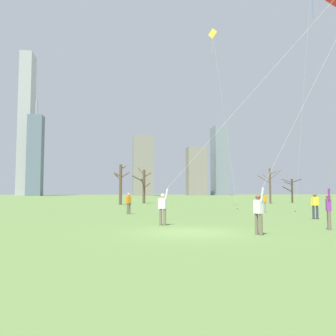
{
  "coord_description": "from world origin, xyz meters",
  "views": [
    {
      "loc": [
        -3.17,
        -14.11,
        1.71
      ],
      "look_at": [
        0.0,
        6.0,
        3.15
      ],
      "focal_mm": 36.14,
      "sensor_mm": 36.0,
      "label": 1
    }
  ],
  "objects_px": {
    "distant_kite_drifting_left_blue": "(310,5)",
    "kite_flyer_midfield_center_green": "(309,107)",
    "bare_tree_center": "(270,184)",
    "bare_tree_rightmost": "(121,183)",
    "bare_tree_left_of_center": "(144,185)",
    "bare_tree_right_of_center": "(292,189)",
    "kite_flyer_midfield_left_red": "(198,165)",
    "distant_kite_drifting_right_yellow": "(214,44)",
    "bystander_far_off_by_trees": "(129,202)",
    "bystander_strolling_midfield": "(315,205)",
    "bystander_watching_nearby": "(263,202)"
  },
  "relations": [
    {
      "from": "bystander_far_off_by_trees",
      "to": "bare_tree_right_of_center",
      "type": "xyz_separation_m",
      "value": [
        26.16,
        22.77,
        1.23
      ]
    },
    {
      "from": "kite_flyer_midfield_center_green",
      "to": "bare_tree_center",
      "type": "height_order",
      "value": "kite_flyer_midfield_center_green"
    },
    {
      "from": "bystander_strolling_midfield",
      "to": "bare_tree_center",
      "type": "xyz_separation_m",
      "value": [
        10.01,
        27.02,
        1.89
      ]
    },
    {
      "from": "kite_flyer_midfield_center_green",
      "to": "bystander_far_off_by_trees",
      "type": "distance_m",
      "value": 16.8
    },
    {
      "from": "bare_tree_center",
      "to": "distant_kite_drifting_right_yellow",
      "type": "bearing_deg",
      "value": -134.03
    },
    {
      "from": "kite_flyer_midfield_left_red",
      "to": "bystander_watching_nearby",
      "type": "bearing_deg",
      "value": 52.0
    },
    {
      "from": "bystander_watching_nearby",
      "to": "bare_tree_center",
      "type": "bearing_deg",
      "value": 62.93
    },
    {
      "from": "distant_kite_drifting_left_blue",
      "to": "bare_tree_center",
      "type": "height_order",
      "value": "distant_kite_drifting_left_blue"
    },
    {
      "from": "bare_tree_left_of_center",
      "to": "distant_kite_drifting_right_yellow",
      "type": "bearing_deg",
      "value": -69.12
    },
    {
      "from": "kite_flyer_midfield_left_red",
      "to": "kite_flyer_midfield_center_green",
      "type": "distance_m",
      "value": 6.03
    },
    {
      "from": "bystander_watching_nearby",
      "to": "bare_tree_right_of_center",
      "type": "bearing_deg",
      "value": 56.31
    },
    {
      "from": "distant_kite_drifting_left_blue",
      "to": "bare_tree_center",
      "type": "distance_m",
      "value": 26.97
    },
    {
      "from": "distant_kite_drifting_left_blue",
      "to": "bare_tree_right_of_center",
      "type": "height_order",
      "value": "distant_kite_drifting_left_blue"
    },
    {
      "from": "bystander_watching_nearby",
      "to": "bare_tree_left_of_center",
      "type": "xyz_separation_m",
      "value": [
        -7.9,
        23.86,
        1.87
      ]
    },
    {
      "from": "bare_tree_center",
      "to": "bare_tree_rightmost",
      "type": "bearing_deg",
      "value": -177.45
    },
    {
      "from": "distant_kite_drifting_left_blue",
      "to": "bare_tree_rightmost",
      "type": "xyz_separation_m",
      "value": [
        -15.05,
        20.83,
        -14.33
      ]
    },
    {
      "from": "bystander_strolling_midfield",
      "to": "bare_tree_center",
      "type": "bearing_deg",
      "value": 69.67
    },
    {
      "from": "kite_flyer_midfield_left_red",
      "to": "distant_kite_drifting_left_blue",
      "type": "bearing_deg",
      "value": 36.63
    },
    {
      "from": "bare_tree_center",
      "to": "distant_kite_drifting_left_blue",
      "type": "bearing_deg",
      "value": -106.93
    },
    {
      "from": "distant_kite_drifting_left_blue",
      "to": "bare_tree_rightmost",
      "type": "distance_m",
      "value": 29.42
    },
    {
      "from": "kite_flyer_midfield_left_red",
      "to": "bare_tree_rightmost",
      "type": "distance_m",
      "value": 29.78
    },
    {
      "from": "bystander_far_off_by_trees",
      "to": "bare_tree_right_of_center",
      "type": "distance_m",
      "value": 34.71
    },
    {
      "from": "bystander_far_off_by_trees",
      "to": "bare_tree_left_of_center",
      "type": "relative_size",
      "value": 0.3
    },
    {
      "from": "kite_flyer_midfield_left_red",
      "to": "kite_flyer_midfield_center_green",
      "type": "xyz_separation_m",
      "value": [
        2.86,
        -5.03,
        1.71
      ]
    },
    {
      "from": "bystander_strolling_midfield",
      "to": "bystander_watching_nearby",
      "type": "height_order",
      "value": "same"
    },
    {
      "from": "bystander_watching_nearby",
      "to": "distant_kite_drifting_left_blue",
      "type": "bearing_deg",
      "value": -23.73
    },
    {
      "from": "bystander_watching_nearby",
      "to": "bare_tree_right_of_center",
      "type": "xyz_separation_m",
      "value": [
        15.09,
        22.64,
        1.23
      ]
    },
    {
      "from": "bystander_watching_nearby",
      "to": "bystander_far_off_by_trees",
      "type": "xyz_separation_m",
      "value": [
        -11.07,
        -0.13,
        0.0
      ]
    },
    {
      "from": "distant_kite_drifting_right_yellow",
      "to": "bare_tree_center",
      "type": "height_order",
      "value": "distant_kite_drifting_right_yellow"
    },
    {
      "from": "bystander_watching_nearby",
      "to": "bare_tree_left_of_center",
      "type": "height_order",
      "value": "bare_tree_left_of_center"
    },
    {
      "from": "bare_tree_rightmost",
      "to": "bare_tree_right_of_center",
      "type": "height_order",
      "value": "bare_tree_rightmost"
    },
    {
      "from": "kite_flyer_midfield_left_red",
      "to": "bare_tree_left_of_center",
      "type": "height_order",
      "value": "kite_flyer_midfield_left_red"
    },
    {
      "from": "kite_flyer_midfield_left_red",
      "to": "bare_tree_left_of_center",
      "type": "bearing_deg",
      "value": 89.63
    },
    {
      "from": "kite_flyer_midfield_left_red",
      "to": "bare_tree_rightmost",
      "type": "xyz_separation_m",
      "value": [
        -3.25,
        29.61,
        -0.15
      ]
    },
    {
      "from": "bystander_far_off_by_trees",
      "to": "bare_tree_center",
      "type": "xyz_separation_m",
      "value": [
        21.39,
        20.31,
        1.89
      ]
    },
    {
      "from": "bare_tree_center",
      "to": "bare_tree_right_of_center",
      "type": "height_order",
      "value": "bare_tree_center"
    },
    {
      "from": "bare_tree_center",
      "to": "bare_tree_right_of_center",
      "type": "xyz_separation_m",
      "value": [
        4.78,
        2.46,
        -0.66
      ]
    },
    {
      "from": "bystander_watching_nearby",
      "to": "bare_tree_rightmost",
      "type": "bearing_deg",
      "value": 120.62
    },
    {
      "from": "kite_flyer_midfield_left_red",
      "to": "bare_tree_center",
      "type": "xyz_separation_m",
      "value": [
        18.44,
        30.57,
        -0.25
      ]
    },
    {
      "from": "distant_kite_drifting_left_blue",
      "to": "bare_tree_left_of_center",
      "type": "distance_m",
      "value": 31.49
    },
    {
      "from": "bare_tree_center",
      "to": "kite_flyer_midfield_left_red",
      "type": "bearing_deg",
      "value": -121.09
    },
    {
      "from": "bystander_far_off_by_trees",
      "to": "bare_tree_rightmost",
      "type": "height_order",
      "value": "bare_tree_rightmost"
    },
    {
      "from": "kite_flyer_midfield_left_red",
      "to": "distant_kite_drifting_left_blue",
      "type": "xyz_separation_m",
      "value": [
        11.8,
        8.78,
        14.18
      ]
    },
    {
      "from": "bystander_strolling_midfield",
      "to": "distant_kite_drifting_right_yellow",
      "type": "height_order",
      "value": "distant_kite_drifting_right_yellow"
    },
    {
      "from": "bystander_strolling_midfield",
      "to": "bare_tree_rightmost",
      "type": "bearing_deg",
      "value": 114.14
    },
    {
      "from": "distant_kite_drifting_left_blue",
      "to": "bare_tree_right_of_center",
      "type": "distance_m",
      "value": 30.76
    },
    {
      "from": "distant_kite_drifting_left_blue",
      "to": "bare_tree_left_of_center",
      "type": "xyz_separation_m",
      "value": [
        -11.58,
        25.48,
        -14.45
      ]
    },
    {
      "from": "distant_kite_drifting_left_blue",
      "to": "kite_flyer_midfield_center_green",
      "type": "bearing_deg",
      "value": -122.93
    },
    {
      "from": "bystander_far_off_by_trees",
      "to": "distant_kite_drifting_left_blue",
      "type": "xyz_separation_m",
      "value": [
        14.75,
        -1.49,
        16.31
      ]
    },
    {
      "from": "kite_flyer_midfield_center_green",
      "to": "bystander_strolling_midfield",
      "type": "bearing_deg",
      "value": 57.05
    }
  ]
}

